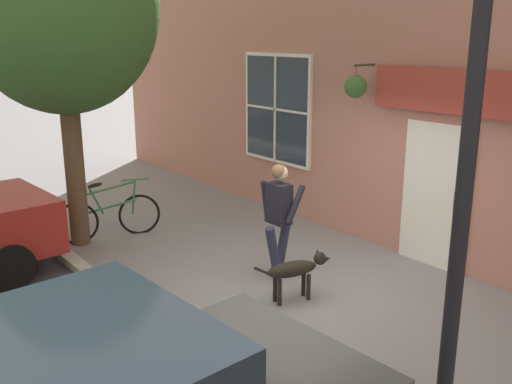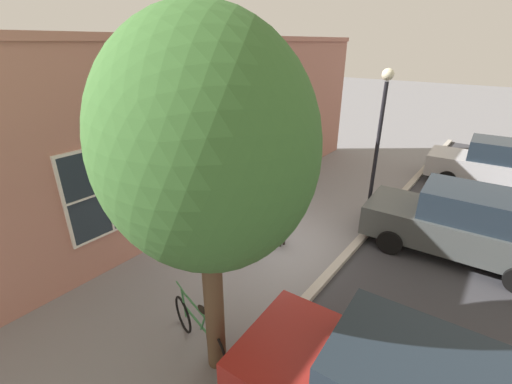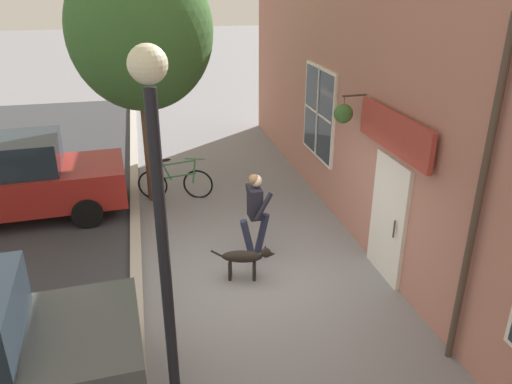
{
  "view_description": "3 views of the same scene",
  "coord_description": "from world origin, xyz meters",
  "px_view_note": "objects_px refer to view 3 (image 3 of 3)",
  "views": [
    {
      "loc": [
        4.73,
        5.02,
        3.27
      ],
      "look_at": [
        -0.1,
        -1.08,
        1.13
      ],
      "focal_mm": 40.0,
      "sensor_mm": 36.0,
      "label": 1
    },
    {
      "loc": [
        4.54,
        -6.48,
        4.91
      ],
      "look_at": [
        -0.55,
        0.2,
        1.21
      ],
      "focal_mm": 24.0,
      "sensor_mm": 36.0,
      "label": 2
    },
    {
      "loc": [
        1.64,
        7.17,
        4.77
      ],
      "look_at": [
        -0.29,
        -1.16,
        1.03
      ],
      "focal_mm": 35.0,
      "sensor_mm": 36.0,
      "label": 3
    }
  ],
  "objects_px": {
    "parked_car_nearest_curb": "(14,179)",
    "street_tree_by_curb": "(138,36)",
    "pedestrian_walking": "(255,208)",
    "street_lamp": "(160,212)",
    "dog_on_leash": "(245,257)",
    "leaning_bicycle": "(175,183)"
  },
  "relations": [
    {
      "from": "parked_car_nearest_curb",
      "to": "street_tree_by_curb",
      "type": "bearing_deg",
      "value": -173.85
    },
    {
      "from": "pedestrian_walking",
      "to": "street_tree_by_curb",
      "type": "relative_size",
      "value": 0.3
    },
    {
      "from": "pedestrian_walking",
      "to": "street_lamp",
      "type": "relative_size",
      "value": 0.37
    },
    {
      "from": "dog_on_leash",
      "to": "street_lamp",
      "type": "distance_m",
      "value": 4.13
    },
    {
      "from": "pedestrian_walking",
      "to": "parked_car_nearest_curb",
      "type": "distance_m",
      "value": 5.23
    },
    {
      "from": "street_lamp",
      "to": "pedestrian_walking",
      "type": "bearing_deg",
      "value": -114.55
    },
    {
      "from": "street_tree_by_curb",
      "to": "street_lamp",
      "type": "relative_size",
      "value": 1.25
    },
    {
      "from": "dog_on_leash",
      "to": "leaning_bicycle",
      "type": "height_order",
      "value": "leaning_bicycle"
    },
    {
      "from": "pedestrian_walking",
      "to": "street_lamp",
      "type": "bearing_deg",
      "value": 65.45
    },
    {
      "from": "pedestrian_walking",
      "to": "leaning_bicycle",
      "type": "bearing_deg",
      "value": -67.43
    },
    {
      "from": "pedestrian_walking",
      "to": "street_tree_by_curb",
      "type": "distance_m",
      "value": 4.34
    },
    {
      "from": "dog_on_leash",
      "to": "street_tree_by_curb",
      "type": "distance_m",
      "value": 5.08
    },
    {
      "from": "street_tree_by_curb",
      "to": "leaning_bicycle",
      "type": "bearing_deg",
      "value": 177.57
    },
    {
      "from": "pedestrian_walking",
      "to": "street_tree_by_curb",
      "type": "xyz_separation_m",
      "value": [
        1.74,
        -2.94,
        2.68
      ]
    },
    {
      "from": "pedestrian_walking",
      "to": "parked_car_nearest_curb",
      "type": "relative_size",
      "value": 0.37
    },
    {
      "from": "leaning_bicycle",
      "to": "street_lamp",
      "type": "bearing_deg",
      "value": 85.61
    },
    {
      "from": "dog_on_leash",
      "to": "leaning_bicycle",
      "type": "relative_size",
      "value": 0.63
    },
    {
      "from": "parked_car_nearest_curb",
      "to": "leaning_bicycle",
      "type": "bearing_deg",
      "value": -175.23
    },
    {
      "from": "street_tree_by_curb",
      "to": "leaning_bicycle",
      "type": "height_order",
      "value": "street_tree_by_curb"
    },
    {
      "from": "leaning_bicycle",
      "to": "parked_car_nearest_curb",
      "type": "distance_m",
      "value": 3.36
    },
    {
      "from": "street_tree_by_curb",
      "to": "parked_car_nearest_curb",
      "type": "bearing_deg",
      "value": 6.15
    },
    {
      "from": "dog_on_leash",
      "to": "street_tree_by_curb",
      "type": "xyz_separation_m",
      "value": [
        1.41,
        -3.67,
        3.22
      ]
    }
  ]
}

